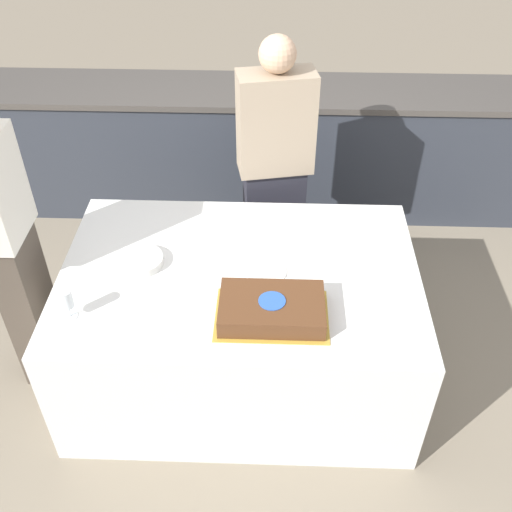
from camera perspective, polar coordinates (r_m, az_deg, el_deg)
name	(u,v)px	position (r m, az deg, el deg)	size (l,w,h in m)	color
ground_plane	(242,370)	(3.42, -1.36, -10.78)	(14.00, 14.00, 0.00)	gray
back_counter	(253,148)	(4.39, -0.28, 10.21)	(4.40, 0.58, 0.92)	#333842
dining_table	(241,324)	(3.14, -1.47, -6.53)	(1.73, 1.16, 0.74)	white
cake	(272,309)	(2.63, 1.52, -5.04)	(0.50, 0.33, 0.10)	gold
plate_stack	(140,261)	(2.96, -10.95, -0.44)	(0.22, 0.22, 0.04)	white
wine_glass	(66,300)	(2.72, -17.64, -3.99)	(0.06, 0.06, 0.15)	white
side_plate_near_cake	(266,272)	(2.87, 0.99, -1.54)	(0.20, 0.20, 0.00)	white
person_cutting_cake	(275,169)	(3.47, 1.80, 8.24)	(0.45, 0.28, 1.59)	#282833
person_seated_left	(10,247)	(3.06, -22.38, 0.80)	(0.20, 0.33, 1.64)	#4C4238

